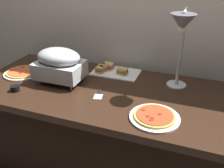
% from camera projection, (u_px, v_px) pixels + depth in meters
% --- Properties ---
extents(ground_plane, '(8.00, 8.00, 0.00)m').
position_uv_depth(ground_plane, '(105.00, 167.00, 2.08)').
color(ground_plane, '#4C443D').
extents(back_wall, '(4.40, 0.04, 2.40)m').
position_uv_depth(back_wall, '(126.00, 13.00, 1.95)').
color(back_wall, beige).
rests_on(back_wall, ground_plane).
extents(buffet_table, '(1.90, 0.84, 0.76)m').
position_uv_depth(buffet_table, '(105.00, 131.00, 1.90)').
color(buffet_table, black).
rests_on(buffet_table, ground_plane).
extents(chafing_dish, '(0.34, 0.24, 0.26)m').
position_uv_depth(chafing_dish, '(59.00, 63.00, 1.77)').
color(chafing_dish, '#B7BABF').
rests_on(chafing_dish, buffet_table).
extents(heat_lamp, '(0.15, 0.32, 0.56)m').
position_uv_depth(heat_lamp, '(182.00, 32.00, 1.46)').
color(heat_lamp, '#B7BABF').
rests_on(heat_lamp, buffet_table).
extents(pizza_plate_front, '(0.29, 0.29, 0.03)m').
position_uv_depth(pizza_plate_front, '(22.00, 72.00, 1.95)').
color(pizza_plate_front, white).
rests_on(pizza_plate_front, buffet_table).
extents(pizza_plate_center, '(0.29, 0.29, 0.03)m').
position_uv_depth(pizza_plate_center, '(155.00, 117.00, 1.40)').
color(pizza_plate_center, white).
rests_on(pizza_plate_center, buffet_table).
extents(sandwich_platter, '(0.38, 0.23, 0.06)m').
position_uv_depth(sandwich_platter, '(112.00, 70.00, 1.97)').
color(sandwich_platter, white).
rests_on(sandwich_platter, buffet_table).
extents(sauce_cup_near, '(0.06, 0.06, 0.04)m').
position_uv_depth(sauce_cup_near, '(15.00, 88.00, 1.70)').
color(sauce_cup_near, black).
rests_on(sauce_cup_near, buffet_table).
extents(serving_spatula, '(0.07, 0.17, 0.01)m').
position_uv_depth(serving_spatula, '(99.00, 94.00, 1.66)').
color(serving_spatula, '#B7BABF').
rests_on(serving_spatula, buffet_table).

